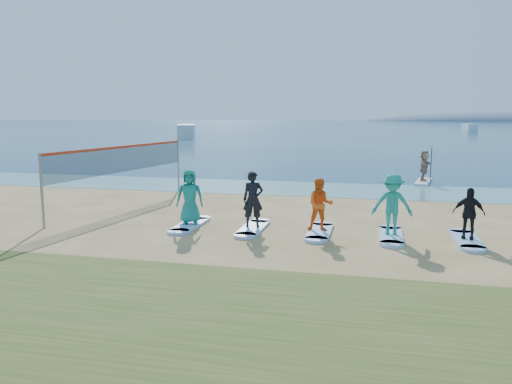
% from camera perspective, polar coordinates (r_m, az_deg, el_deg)
% --- Properties ---
extents(ground, '(600.00, 600.00, 0.00)m').
position_cam_1_polar(ground, '(15.34, -1.26, -5.20)').
color(ground, tan).
rests_on(ground, ground).
extents(shallow_water, '(600.00, 600.00, 0.00)m').
position_cam_1_polar(shallow_water, '(25.45, 4.78, 0.42)').
color(shallow_water, teal).
rests_on(shallow_water, ground).
extents(ocean, '(600.00, 600.00, 0.00)m').
position_cam_1_polar(ocean, '(174.47, 12.38, 7.41)').
color(ocean, navy).
rests_on(ocean, ground).
extents(volleyball_net, '(1.21, 9.02, 2.50)m').
position_cam_1_polar(volleyball_net, '(21.15, -14.95, 3.61)').
color(volleyball_net, gray).
rests_on(volleyball_net, ground).
extents(paddleboard, '(1.21, 3.08, 0.12)m').
position_cam_1_polar(paddleboard, '(29.01, 18.58, 1.12)').
color(paddleboard, silver).
rests_on(paddleboard, ground).
extents(paddleboarder, '(0.86, 1.61, 1.66)m').
position_cam_1_polar(paddleboarder, '(28.92, 18.67, 2.87)').
color(paddleboarder, tan).
rests_on(paddleboarder, paddleboard).
extents(boat_offshore_a, '(4.54, 7.30, 2.18)m').
position_cam_1_polar(boat_offshore_a, '(80.52, -7.94, 6.10)').
color(boat_offshore_a, silver).
rests_on(boat_offshore_a, ground).
extents(boat_offshore_b, '(2.61, 5.99, 1.70)m').
position_cam_1_polar(boat_offshore_b, '(122.13, 23.17, 6.38)').
color(boat_offshore_b, silver).
rests_on(boat_offshore_b, ground).
extents(surfboard_0, '(0.70, 2.20, 0.09)m').
position_cam_1_polar(surfboard_0, '(17.00, -7.52, -3.73)').
color(surfboard_0, '#A4C9FF').
rests_on(surfboard_0, ground).
extents(student_0, '(1.01, 0.79, 1.83)m').
position_cam_1_polar(student_0, '(16.82, -7.58, -0.54)').
color(student_0, '#1A8178').
rests_on(student_0, surfboard_0).
extents(surfboard_1, '(0.70, 2.20, 0.09)m').
position_cam_1_polar(surfboard_1, '(16.36, -0.34, -4.15)').
color(surfboard_1, '#A4C9FF').
rests_on(surfboard_1, ground).
extents(student_1, '(0.77, 0.63, 1.82)m').
position_cam_1_polar(student_1, '(16.17, -0.34, -0.85)').
color(student_1, black).
rests_on(student_1, surfboard_1).
extents(surfboard_2, '(0.70, 2.20, 0.09)m').
position_cam_1_polar(surfboard_2, '(15.99, 7.30, -4.53)').
color(surfboard_2, '#A4C9FF').
rests_on(surfboard_2, ground).
extents(student_2, '(0.88, 0.73, 1.66)m').
position_cam_1_polar(student_2, '(15.81, 7.36, -1.43)').
color(student_2, orange).
rests_on(student_2, surfboard_2).
extents(surfboard_3, '(0.70, 2.20, 0.09)m').
position_cam_1_polar(surfboard_3, '(15.91, 15.16, -4.83)').
color(surfboard_3, '#A4C9FF').
rests_on(surfboard_3, ground).
extents(student_3, '(1.23, 0.74, 1.87)m').
position_cam_1_polar(student_3, '(15.72, 15.31, -1.36)').
color(student_3, teal).
rests_on(student_3, surfboard_3).
extents(surfboard_4, '(0.70, 2.20, 0.09)m').
position_cam_1_polar(surfboard_4, '(16.14, 22.96, -5.04)').
color(surfboard_4, '#A4C9FF').
rests_on(surfboard_4, ground).
extents(student_4, '(0.95, 0.56, 1.52)m').
position_cam_1_polar(student_4, '(15.97, 23.13, -2.24)').
color(student_4, black).
rests_on(student_4, surfboard_4).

